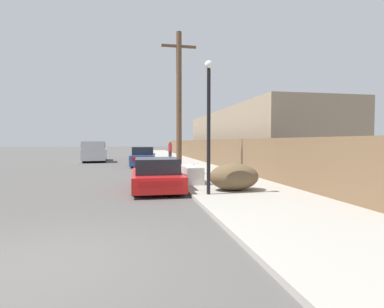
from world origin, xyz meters
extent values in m
plane|color=#4F4C49|center=(0.00, 0.00, 0.00)|extent=(220.00, 220.00, 0.00)
cube|color=#9E998E|center=(5.30, 23.50, 0.06)|extent=(4.20, 63.00, 0.12)
cube|color=silver|center=(3.74, 7.54, 0.46)|extent=(0.71, 1.72, 0.68)
cube|color=white|center=(3.74, 7.54, 0.81)|extent=(0.68, 1.65, 0.03)
cube|color=#333335|center=(3.93, 8.07, 0.84)|extent=(0.03, 0.20, 0.02)
cube|color=gray|center=(3.74, 7.82, 0.83)|extent=(0.71, 0.08, 0.01)
cube|color=gray|center=(3.73, 7.29, 0.83)|extent=(0.71, 0.08, 0.01)
cube|color=red|center=(2.20, 6.82, 0.41)|extent=(1.85, 4.08, 0.54)
cube|color=black|center=(2.20, 6.45, 0.95)|extent=(1.58, 1.96, 0.54)
cube|color=#B21414|center=(2.18, 4.78, 0.51)|extent=(1.41, 0.05, 0.19)
cylinder|color=black|center=(1.44, 8.08, 0.31)|extent=(0.21, 0.62, 0.62)
cylinder|color=black|center=(3.00, 8.07, 0.31)|extent=(0.21, 0.62, 0.62)
cylinder|color=black|center=(1.41, 5.57, 0.31)|extent=(0.21, 0.62, 0.62)
cylinder|color=black|center=(2.97, 5.55, 0.31)|extent=(0.21, 0.62, 0.62)
cube|color=#2D478C|center=(2.08, 18.14, 0.51)|extent=(2.09, 4.80, 0.73)
cube|color=black|center=(2.07, 17.96, 1.16)|extent=(1.68, 2.73, 0.57)
cube|color=#B21414|center=(1.90, 15.80, 0.64)|extent=(1.34, 0.14, 0.25)
cylinder|color=black|center=(1.46, 19.65, 0.33)|extent=(0.25, 0.68, 0.66)
cylinder|color=black|center=(2.93, 19.53, 0.33)|extent=(0.25, 0.68, 0.66)
cylinder|color=black|center=(1.23, 16.76, 0.33)|extent=(0.25, 0.68, 0.66)
cylinder|color=black|center=(2.71, 16.64, 0.33)|extent=(0.25, 0.68, 0.66)
cube|color=black|center=(2.33, 27.61, 0.46)|extent=(1.95, 4.43, 0.62)
cube|color=black|center=(2.34, 27.43, 1.01)|extent=(1.65, 2.49, 0.49)
cube|color=#B21414|center=(2.38, 25.40, 0.56)|extent=(1.45, 0.06, 0.22)
cylinder|color=black|center=(1.50, 28.95, 0.32)|extent=(0.21, 0.65, 0.64)
cylinder|color=black|center=(3.11, 28.99, 0.32)|extent=(0.21, 0.65, 0.64)
cylinder|color=black|center=(1.56, 26.23, 0.32)|extent=(0.21, 0.65, 0.64)
cylinder|color=black|center=(3.17, 26.26, 0.32)|extent=(0.21, 0.65, 0.64)
cube|color=silver|center=(-2.19, 24.52, 0.66)|extent=(2.36, 5.99, 0.90)
cube|color=silver|center=(-2.09, 22.90, 1.48)|extent=(2.04, 2.76, 0.75)
cube|color=black|center=(-2.09, 22.90, 1.50)|extent=(2.08, 2.71, 0.41)
cylinder|color=black|center=(-1.24, 22.75, 0.41)|extent=(0.31, 0.83, 0.81)
cylinder|color=black|center=(-2.91, 22.64, 0.41)|extent=(0.31, 0.83, 0.81)
cylinder|color=black|center=(-1.46, 26.39, 0.41)|extent=(0.31, 0.83, 0.81)
cylinder|color=black|center=(-3.14, 26.28, 0.41)|extent=(0.31, 0.83, 0.81)
cylinder|color=brown|center=(3.69, 10.80, 3.80)|extent=(0.28, 0.28, 7.37)
cube|color=brown|center=(3.69, 10.80, 6.75)|extent=(1.80, 0.12, 0.12)
cylinder|color=black|center=(3.75, 4.77, 2.15)|extent=(0.12, 0.12, 4.07)
sphere|color=white|center=(3.75, 4.77, 4.32)|extent=(0.26, 0.26, 0.26)
ellipsoid|color=brown|center=(4.84, 5.39, 0.59)|extent=(1.78, 1.24, 0.95)
cube|color=brown|center=(7.25, 21.67, 1.05)|extent=(0.08, 42.05, 1.87)
cube|color=gray|center=(11.13, 19.35, 2.18)|extent=(6.00, 20.03, 4.35)
cylinder|color=#282D42|center=(4.49, 21.45, 0.55)|extent=(0.28, 0.28, 0.85)
cylinder|color=#B72D33|center=(4.49, 21.45, 1.31)|extent=(0.34, 0.34, 0.68)
sphere|color=#8C664C|center=(4.49, 21.45, 1.78)|extent=(0.26, 0.26, 0.26)
camera|label=1|loc=(1.36, -4.67, 1.84)|focal=28.00mm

